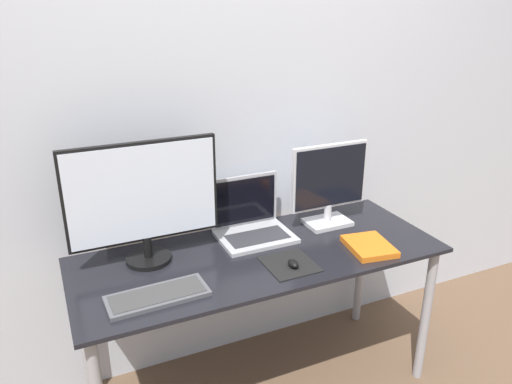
# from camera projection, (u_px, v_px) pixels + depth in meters

# --- Properties ---
(wall_back) EXTENTS (7.00, 0.05, 2.50)m
(wall_back) POSITION_uv_depth(u_px,v_px,m) (226.00, 118.00, 2.31)
(wall_back) COLOR silver
(wall_back) RESTS_ON ground_plane
(desk) EXTENTS (1.61, 0.63, 0.73)m
(desk) POSITION_uv_depth(u_px,v_px,m) (260.00, 272.00, 2.21)
(desk) COLOR black
(desk) RESTS_ON ground_plane
(monitor_left) EXTENTS (0.62, 0.19, 0.52)m
(monitor_left) POSITION_uv_depth(u_px,v_px,m) (143.00, 199.00, 2.01)
(monitor_left) COLOR black
(monitor_left) RESTS_ON desk
(monitor_right) EXTENTS (0.40, 0.15, 0.41)m
(monitor_right) POSITION_uv_depth(u_px,v_px,m) (329.00, 184.00, 2.38)
(monitor_right) COLOR silver
(monitor_right) RESTS_ON desk
(laptop) EXTENTS (0.34, 0.26, 0.27)m
(laptop) POSITION_uv_depth(u_px,v_px,m) (251.00, 222.00, 2.32)
(laptop) COLOR #ADADB2
(laptop) RESTS_ON desk
(keyboard) EXTENTS (0.38, 0.17, 0.02)m
(keyboard) POSITION_uv_depth(u_px,v_px,m) (158.00, 296.00, 1.85)
(keyboard) COLOR #4C4C51
(keyboard) RESTS_ON desk
(mousepad) EXTENTS (0.20, 0.22, 0.00)m
(mousepad) POSITION_uv_depth(u_px,v_px,m) (290.00, 264.00, 2.08)
(mousepad) COLOR black
(mousepad) RESTS_ON desk
(mouse) EXTENTS (0.04, 0.06, 0.03)m
(mouse) POSITION_uv_depth(u_px,v_px,m) (293.00, 264.00, 2.05)
(mouse) COLOR black
(mouse) RESTS_ON mousepad
(book) EXTENTS (0.21, 0.25, 0.03)m
(book) POSITION_uv_depth(u_px,v_px,m) (369.00, 246.00, 2.20)
(book) COLOR orange
(book) RESTS_ON desk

